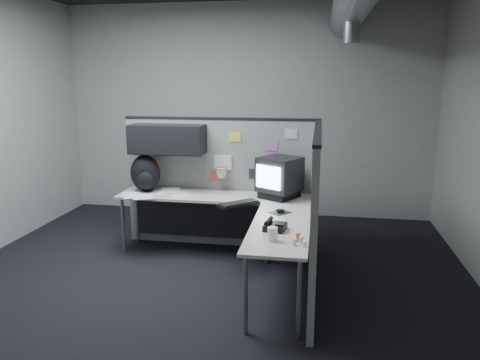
% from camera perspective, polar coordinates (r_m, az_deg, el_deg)
% --- Properties ---
extents(room, '(5.62, 5.62, 3.22)m').
position_cam_1_polar(room, '(4.34, 2.34, 12.22)').
color(room, black).
rests_on(room, ground).
extents(partition_back, '(2.44, 0.42, 1.63)m').
position_cam_1_polar(partition_back, '(5.81, -4.12, 1.36)').
color(partition_back, gray).
rests_on(partition_back, ground).
extents(partition_right, '(0.07, 2.23, 1.63)m').
position_cam_1_polar(partition_right, '(4.70, 9.14, -3.68)').
color(partition_right, gray).
rests_on(partition_right, ground).
extents(desk, '(2.31, 2.11, 0.73)m').
position_cam_1_polar(desk, '(5.31, -1.22, -3.93)').
color(desk, beige).
rests_on(desk, ground).
extents(monitor, '(0.57, 0.57, 0.48)m').
position_cam_1_polar(monitor, '(5.45, 4.83, 0.37)').
color(monitor, black).
rests_on(monitor, desk).
extents(keyboard, '(0.46, 0.45, 0.04)m').
position_cam_1_polar(keyboard, '(5.13, -0.18, -2.93)').
color(keyboard, black).
rests_on(keyboard, desk).
extents(mouse, '(0.25, 0.26, 0.04)m').
position_cam_1_polar(mouse, '(4.89, 4.93, -3.83)').
color(mouse, black).
rests_on(mouse, desk).
extents(phone, '(0.22, 0.24, 0.10)m').
position_cam_1_polar(phone, '(4.35, 4.25, -5.61)').
color(phone, black).
rests_on(phone, desk).
extents(bottles, '(0.12, 0.15, 0.07)m').
position_cam_1_polar(bottles, '(4.02, 7.24, -7.31)').
color(bottles, silver).
rests_on(bottles, desk).
extents(cup, '(0.09, 0.09, 0.12)m').
position_cam_1_polar(cup, '(4.05, 3.97, -6.61)').
color(cup, silver).
rests_on(cup, desk).
extents(papers, '(0.87, 0.75, 0.02)m').
position_cam_1_polar(papers, '(5.72, -10.02, -1.63)').
color(papers, white).
rests_on(papers, desk).
extents(backpack, '(0.38, 0.34, 0.46)m').
position_cam_1_polar(backpack, '(5.83, -11.46, 0.73)').
color(backpack, black).
rests_on(backpack, desk).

